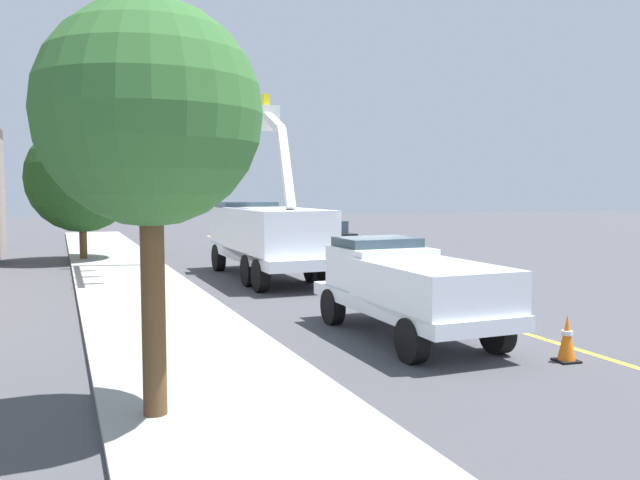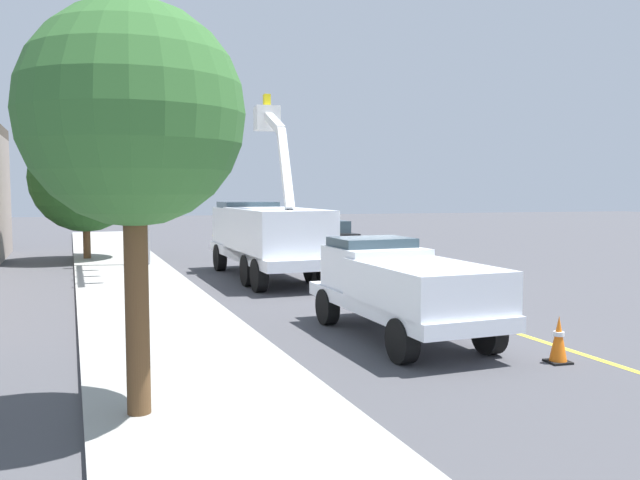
% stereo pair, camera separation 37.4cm
% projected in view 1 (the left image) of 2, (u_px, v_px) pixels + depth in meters
% --- Properties ---
extents(ground, '(120.00, 120.00, 0.00)m').
position_uv_depth(ground, '(368.00, 285.00, 21.59)').
color(ground, '#47474C').
extents(sidewalk_far_side, '(60.03, 10.23, 0.12)m').
position_uv_depth(sidewalk_far_side, '(143.00, 297.00, 18.87)').
color(sidewalk_far_side, '#9E9E99').
rests_on(sidewalk_far_side, ground).
extents(lane_centre_stripe, '(49.71, 5.70, 0.01)m').
position_uv_depth(lane_centre_stripe, '(368.00, 285.00, 21.59)').
color(lane_centre_stripe, yellow).
rests_on(lane_centre_stripe, ground).
extents(utility_bucket_truck, '(8.43, 3.39, 6.77)m').
position_uv_depth(utility_bucket_truck, '(267.00, 233.00, 23.20)').
color(utility_bucket_truck, white).
rests_on(utility_bucket_truck, ground).
extents(service_pickup_truck, '(5.80, 2.71, 2.06)m').
position_uv_depth(service_pickup_truck, '(408.00, 286.00, 13.84)').
color(service_pickup_truck, white).
rests_on(service_pickup_truck, ground).
extents(passing_minivan, '(4.98, 2.42, 1.69)m').
position_uv_depth(passing_minivan, '(319.00, 235.00, 31.72)').
color(passing_minivan, black).
rests_on(passing_minivan, ground).
extents(traffic_cone_leading, '(0.40, 0.40, 0.88)m').
position_uv_depth(traffic_cone_leading, '(567.00, 339.00, 11.96)').
color(traffic_cone_leading, black).
rests_on(traffic_cone_leading, ground).
extents(traffic_cone_mid_front, '(0.40, 0.40, 0.70)m').
position_uv_depth(traffic_cone_mid_front, '(408.00, 295.00, 17.47)').
color(traffic_cone_mid_front, black).
rests_on(traffic_cone_mid_front, ground).
extents(traffic_cone_mid_rear, '(0.40, 0.40, 0.78)m').
position_uv_depth(traffic_cone_mid_rear, '(333.00, 269.00, 22.92)').
color(traffic_cone_mid_rear, black).
rests_on(traffic_cone_mid_rear, ground).
extents(traffic_cone_trailing, '(0.40, 0.40, 0.73)m').
position_uv_depth(traffic_cone_trailing, '(277.00, 255.00, 27.81)').
color(traffic_cone_trailing, black).
rests_on(traffic_cone_trailing, ground).
extents(traffic_signal_mast, '(6.40, 1.00, 7.76)m').
position_uv_depth(traffic_signal_mast, '(150.00, 134.00, 24.09)').
color(traffic_signal_mast, gray).
rests_on(traffic_signal_mast, ground).
extents(street_tree_left, '(2.99, 2.99, 5.67)m').
position_uv_depth(street_tree_left, '(150.00, 116.00, 8.54)').
color(street_tree_left, brown).
rests_on(street_tree_left, ground).
extents(street_tree_right, '(4.76, 4.76, 6.06)m').
position_uv_depth(street_tree_right, '(81.00, 178.00, 28.42)').
color(street_tree_right, brown).
rests_on(street_tree_right, ground).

